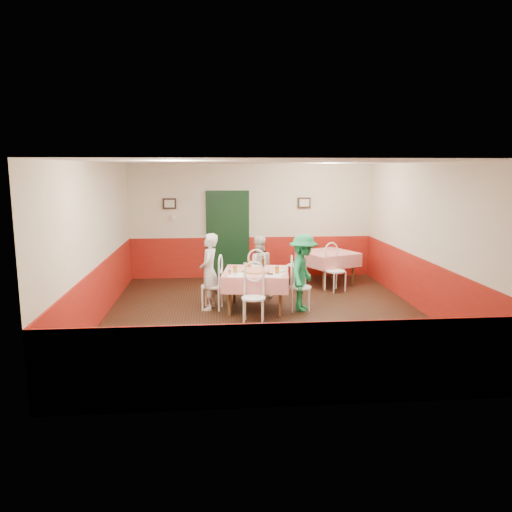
{
  "coord_description": "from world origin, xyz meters",
  "views": [
    {
      "loc": [
        -0.97,
        -8.77,
        2.69
      ],
      "look_at": [
        -0.16,
        0.51,
        1.05
      ],
      "focal_mm": 35.0,
      "sensor_mm": 36.0,
      "label": 1
    }
  ],
  "objects": [
    {
      "name": "beer_bottle",
      "position": [
        0.02,
        0.89,
        0.86
      ],
      "size": [
        0.06,
        0.06,
        0.2
      ],
      "primitive_type": "cylinder",
      "rotation": [
        0.0,
        0.0,
        -0.14
      ],
      "color": "#381C0A",
      "rests_on": "main_table"
    },
    {
      "name": "chair_second_b",
      "position": [
        1.72,
        1.82,
        0.45
      ],
      "size": [
        0.56,
        0.56,
        0.9
      ],
      "primitive_type": null,
      "rotation": [
        0.0,
        0.0,
        0.42
      ],
      "color": "white",
      "rests_on": "ground"
    },
    {
      "name": "ceiling",
      "position": [
        0.0,
        0.0,
        2.8
      ],
      "size": [
        7.0,
        7.0,
        0.0
      ],
      "primitive_type": "plane",
      "color": "white",
      "rests_on": "back_wall"
    },
    {
      "name": "door",
      "position": [
        -0.6,
        3.45,
        1.05
      ],
      "size": [
        0.96,
        0.06,
        2.1
      ],
      "primitive_type": "cube",
      "color": "black",
      "rests_on": "ground"
    },
    {
      "name": "plate_right",
      "position": [
        0.29,
        0.46,
        0.77
      ],
      "size": [
        0.28,
        0.28,
        0.01
      ],
      "primitive_type": "cylinder",
      "rotation": [
        0.0,
        0.0,
        -0.14
      ],
      "color": "white",
      "rests_on": "main_table"
    },
    {
      "name": "chair_far",
      "position": [
        -0.04,
        1.35,
        0.45
      ],
      "size": [
        0.52,
        0.52,
        0.9
      ],
      "primitive_type": null,
      "rotation": [
        0.0,
        0.0,
        2.87
      ],
      "color": "white",
      "rests_on": "ground"
    },
    {
      "name": "diner_right",
      "position": [
        0.74,
        0.39,
        0.74
      ],
      "size": [
        0.86,
        1.09,
        1.47
      ],
      "primitive_type": "imported",
      "rotation": [
        0.0,
        0.0,
        1.19
      ],
      "color": "gray",
      "rests_on": "ground"
    },
    {
      "name": "thermostat",
      "position": [
        -1.9,
        3.45,
        1.5
      ],
      "size": [
        0.1,
        0.03,
        0.1
      ],
      "primitive_type": "cube",
      "color": "white",
      "rests_on": "back_wall"
    },
    {
      "name": "glass_c",
      "position": [
        -0.26,
        0.9,
        0.83
      ],
      "size": [
        0.08,
        0.08,
        0.13
      ],
      "primitive_type": "cylinder",
      "rotation": [
        0.0,
        0.0,
        -0.14
      ],
      "color": "#BF7219",
      "rests_on": "main_table"
    },
    {
      "name": "wainscot_back",
      "position": [
        0.0,
        3.48,
        0.5
      ],
      "size": [
        6.0,
        0.03,
        1.0
      ],
      "primitive_type": "cube",
      "color": "maroon",
      "rests_on": "ground"
    },
    {
      "name": "back_wall",
      "position": [
        0.0,
        3.5,
        1.4
      ],
      "size": [
        6.0,
        0.1,
        2.8
      ],
      "primitive_type": "cube",
      "color": "beige",
      "rests_on": "ground"
    },
    {
      "name": "second_table",
      "position": [
        1.72,
        2.57,
        0.38
      ],
      "size": [
        1.48,
        1.48,
        0.77
      ],
      "primitive_type": "cube",
      "rotation": [
        0.0,
        0.0,
        0.42
      ],
      "color": "red",
      "rests_on": "ground"
    },
    {
      "name": "shaker_b",
      "position": [
        -0.57,
        0.12,
        0.81
      ],
      "size": [
        0.04,
        0.04,
        0.09
      ],
      "primitive_type": "cylinder",
      "rotation": [
        0.0,
        0.0,
        -0.14
      ],
      "color": "silver",
      "rests_on": "main_table"
    },
    {
      "name": "chair_second_a",
      "position": [
        0.97,
        2.57,
        0.45
      ],
      "size": [
        0.56,
        0.56,
        0.9
      ],
      "primitive_type": null,
      "rotation": [
        0.0,
        0.0,
        -1.15
      ],
      "color": "white",
      "rests_on": "ground"
    },
    {
      "name": "right_wall",
      "position": [
        3.0,
        0.0,
        1.4
      ],
      "size": [
        0.1,
        7.0,
        2.8
      ],
      "primitive_type": "cube",
      "color": "beige",
      "rests_on": "ground"
    },
    {
      "name": "wallet",
      "position": [
        0.07,
        0.17,
        0.77
      ],
      "size": [
        0.12,
        0.1,
        0.02
      ],
      "primitive_type": "cube",
      "rotation": [
        0.0,
        0.0,
        -0.14
      ],
      "color": "black",
      "rests_on": "main_table"
    },
    {
      "name": "wainscot_right",
      "position": [
        2.98,
        0.0,
        0.5
      ],
      "size": [
        0.03,
        7.0,
        1.0
      ],
      "primitive_type": "cube",
      "color": "maroon",
      "rests_on": "ground"
    },
    {
      "name": "pizza",
      "position": [
        -0.16,
        0.44,
        0.78
      ],
      "size": [
        0.56,
        0.56,
        0.03
      ],
      "primitive_type": "cylinder",
      "rotation": [
        0.0,
        0.0,
        -0.14
      ],
      "color": "#B74723",
      "rests_on": "main_table"
    },
    {
      "name": "picture_right",
      "position": [
        1.3,
        3.45,
        1.85
      ],
      "size": [
        0.32,
        0.03,
        0.26
      ],
      "primitive_type": "cube",
      "color": "black",
      "rests_on": "back_wall"
    },
    {
      "name": "shaker_a",
      "position": [
        -0.65,
        0.16,
        0.81
      ],
      "size": [
        0.04,
        0.04,
        0.09
      ],
      "primitive_type": "cylinder",
      "rotation": [
        0.0,
        0.0,
        -0.14
      ],
      "color": "silver",
      "rests_on": "main_table"
    },
    {
      "name": "shaker_c",
      "position": [
        -0.67,
        0.24,
        0.81
      ],
      "size": [
        0.04,
        0.04,
        0.09
      ],
      "primitive_type": "cylinder",
      "rotation": [
        0.0,
        0.0,
        -0.14
      ],
      "color": "#B23319",
      "rests_on": "main_table"
    },
    {
      "name": "main_table",
      "position": [
        -0.16,
        0.51,
        0.38
      ],
      "size": [
        1.38,
        1.38,
        0.77
      ],
      "primitive_type": "cube",
      "rotation": [
        0.0,
        0.0,
        -0.14
      ],
      "color": "red",
      "rests_on": "ground"
    },
    {
      "name": "chair_left",
      "position": [
        -1.0,
        0.63,
        0.45
      ],
      "size": [
        0.49,
        0.49,
        0.9
      ],
      "primitive_type": null,
      "rotation": [
        0.0,
        0.0,
        -1.77
      ],
      "color": "white",
      "rests_on": "ground"
    },
    {
      "name": "floor",
      "position": [
        0.0,
        0.0,
        0.0
      ],
      "size": [
        7.0,
        7.0,
        0.0
      ],
      "primitive_type": "plane",
      "color": "black",
      "rests_on": "ground"
    },
    {
      "name": "diner_far",
      "position": [
        -0.03,
        1.4,
        0.66
      ],
      "size": [
        0.65,
        0.51,
        1.32
      ],
      "primitive_type": "imported",
      "rotation": [
        0.0,
        0.0,
        3.16
      ],
      "color": "gray",
      "rests_on": "ground"
    },
    {
      "name": "glass_a",
      "position": [
        -0.56,
        0.33,
        0.83
      ],
      "size": [
        0.09,
        0.09,
        0.14
      ],
      "primitive_type": "cylinder",
      "rotation": [
        0.0,
        0.0,
        -0.14
      ],
      "color": "#BF7219",
      "rests_on": "main_table"
    },
    {
      "name": "chair_near",
      "position": [
        -0.27,
        -0.33,
        0.45
      ],
      "size": [
        0.47,
        0.47,
        0.9
      ],
      "primitive_type": null,
      "rotation": [
        0.0,
        0.0,
        -0.14
      ],
      "color": "white",
      "rests_on": "ground"
    },
    {
      "name": "plate_left",
      "position": [
        -0.59,
        0.58,
        0.77
      ],
      "size": [
        0.28,
        0.28,
        0.01
      ],
      "primitive_type": "cylinder",
      "rotation": [
        0.0,
        0.0,
        -0.14
      ],
      "color": "white",
      "rests_on": "main_table"
    },
    {
      "name": "wainscot_front",
      "position": [
        0.0,
        -3.48,
        0.5
      ],
      "size": [
        6.0,
        0.03,
        1.0
      ],
      "primitive_type": "cube",
      "color": "maroon",
      "rests_on": "ground"
    },
    {
      "name": "diner_left",
      "position": [
        -1.05,
        0.64,
        0.74
      ],
      "size": [
        0.43,
        0.58,
        1.47
      ],
      "primitive_type": "imported",
      "rotation": [
        0.0,
        0.0,
        -1.72
      ],
      "color": "gray",
      "rests_on": "ground"
    },
    {
      "name": "menu_right",
      "position": [
        0.16,
        0.1,
        0.76
      ],
      "size": [
        0.42,
        0.48,
        0.0
      ],
      "primitive_type": "cube",
      "rotation": [
        0.0,
        0.0,
        -0.35
      ],
      "color": "white",
      "rests_on": "main_table"
    },
    {
      "name": "menu_left",
      "position": [
        -0.55,
        0.18,
        0.76
      ],
      "size": [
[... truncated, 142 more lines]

